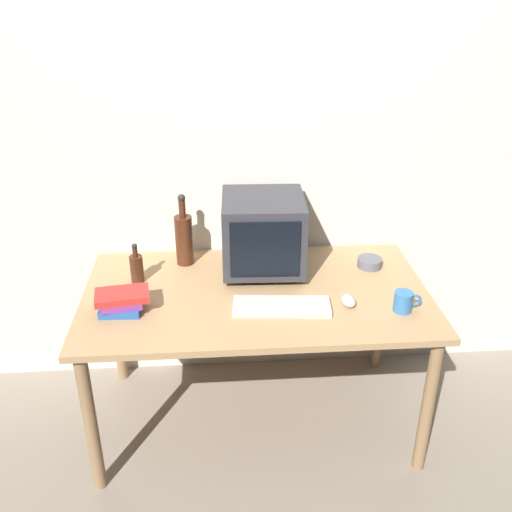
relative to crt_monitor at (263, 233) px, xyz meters
name	(u,v)px	position (x,y,z in m)	size (l,w,h in m)	color
ground_plane	(256,417)	(-0.05, -0.21, -0.94)	(6.00, 6.00, 0.00)	gray
back_wall	(248,152)	(-0.05, 0.29, 0.31)	(4.00, 0.08, 2.50)	silver
desk	(256,307)	(-0.05, -0.21, -0.27)	(1.56, 0.88, 0.75)	tan
crt_monitor	(263,233)	(0.00, 0.00, 0.00)	(0.39, 0.40, 0.37)	#333338
keyboard	(281,306)	(0.05, -0.37, -0.18)	(0.42, 0.15, 0.02)	beige
computer_mouse	(348,301)	(0.34, -0.35, -0.17)	(0.06, 0.10, 0.04)	beige
bottle_tall	(184,238)	(-0.38, 0.10, -0.06)	(0.09, 0.09, 0.36)	#472314
bottle_short	(137,268)	(-0.59, -0.08, -0.12)	(0.06, 0.06, 0.20)	#472314
book_stack	(122,301)	(-0.63, -0.33, -0.15)	(0.24, 0.17, 0.09)	#28569E
mug	(404,301)	(0.57, -0.42, -0.15)	(0.12, 0.08, 0.09)	#3370B2
cd_spindle	(370,262)	(0.53, -0.01, -0.17)	(0.12, 0.12, 0.04)	#595B66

